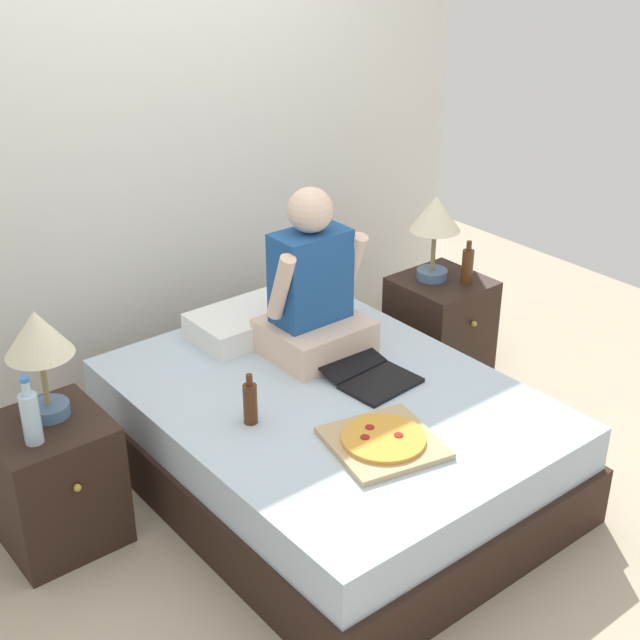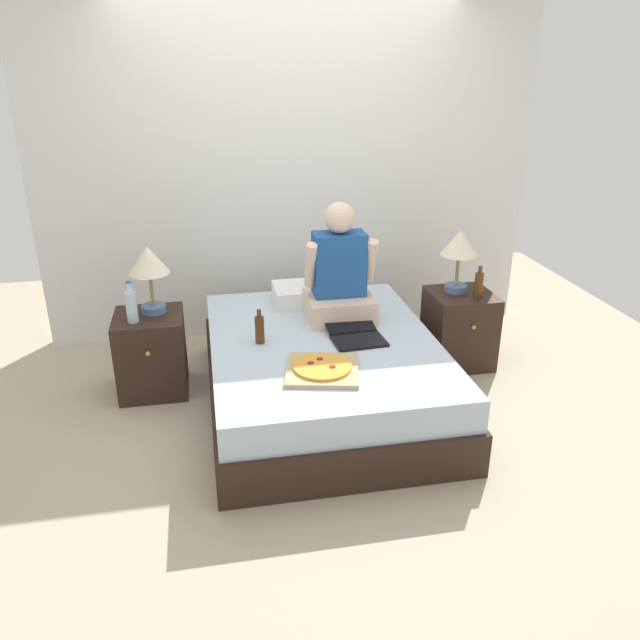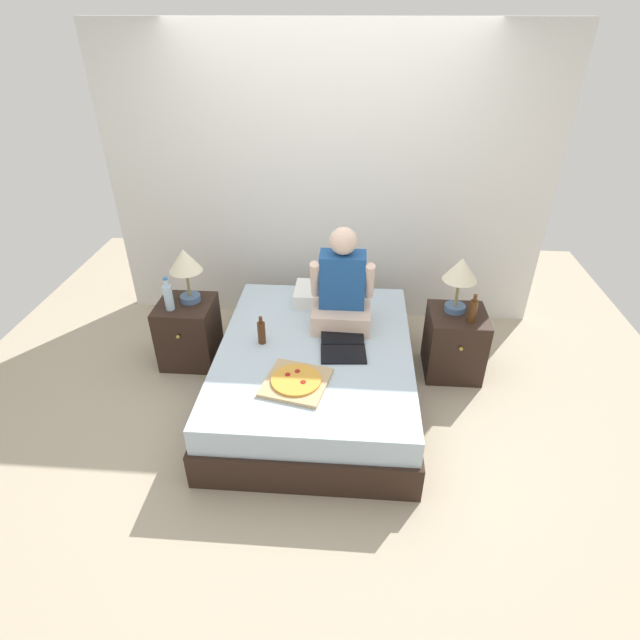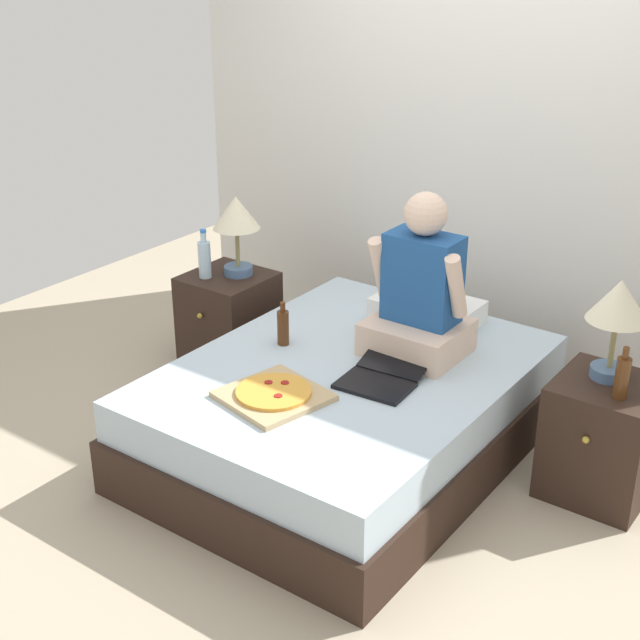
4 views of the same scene
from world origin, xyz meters
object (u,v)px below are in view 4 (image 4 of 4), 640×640
object	(u,v)px
water_bottle	(205,258)
beer_bottle_on_bed	(283,327)
lamp_on_right_nightstand	(618,308)
beer_bottle	(622,377)
nightstand_right	(602,438)
nightstand_left	(229,320)
person_seated	(420,296)
pizza_box	(274,395)
lamp_on_left_nightstand	(236,218)
bed	(347,411)
laptop	(382,377)

from	to	relation	value
water_bottle	beer_bottle_on_bed	size ratio (longest dim) A/B	1.25
lamp_on_right_nightstand	beer_bottle	xyz separation A→B (m)	(0.10, -0.15, -0.23)
water_bottle	nightstand_right	world-z (taller)	water_bottle
water_bottle	lamp_on_right_nightstand	distance (m)	2.24
nightstand_left	water_bottle	xyz separation A→B (m)	(-0.08, -0.09, 0.38)
water_bottle	nightstand_right	xyz separation A→B (m)	(2.25, 0.09, -0.38)
lamp_on_right_nightstand	person_seated	bearing A→B (deg)	-172.84
beer_bottle	pizza_box	world-z (taller)	beer_bottle
nightstand_left	person_seated	xyz separation A→B (m)	(1.26, -0.06, 0.48)
nightstand_right	lamp_on_left_nightstand	bearing A→B (deg)	178.65
nightstand_right	pizza_box	distance (m)	1.45
bed	lamp_on_right_nightstand	size ratio (longest dim) A/B	4.20
lamp_on_left_nightstand	laptop	bearing A→B (deg)	-20.76
person_seated	pizza_box	size ratio (longest dim) A/B	1.63
beer_bottle	person_seated	size ratio (longest dim) A/B	0.29
water_bottle	person_seated	xyz separation A→B (m)	(1.34, 0.03, 0.09)
nightstand_left	beer_bottle	xyz separation A→B (m)	(2.24, -0.10, 0.37)
laptop	lamp_on_left_nightstand	bearing A→B (deg)	159.24
beer_bottle	beer_bottle_on_bed	distance (m)	1.58
lamp_on_left_nightstand	beer_bottle	xyz separation A→B (m)	(2.20, -0.15, -0.23)
nightstand_left	pizza_box	size ratio (longest dim) A/B	1.14
bed	lamp_on_right_nightstand	world-z (taller)	lamp_on_right_nightstand
bed	laptop	xyz separation A→B (m)	(0.20, -0.03, 0.25)
bed	nightstand_left	size ratio (longest dim) A/B	3.49
beer_bottle	laptop	size ratio (longest dim) A/B	0.53
lamp_on_left_nightstand	lamp_on_right_nightstand	size ratio (longest dim) A/B	1.00
beer_bottle_on_bed	lamp_on_right_nightstand	bearing A→B (deg)	16.43
nightstand_right	beer_bottle	xyz separation A→B (m)	(0.07, -0.10, 0.37)
nightstand_right	person_seated	xyz separation A→B (m)	(-0.91, -0.06, 0.48)
water_bottle	pizza_box	xyz separation A→B (m)	(1.08, -0.74, -0.18)
water_bottle	person_seated	world-z (taller)	person_seated
water_bottle	lamp_on_right_nightstand	world-z (taller)	lamp_on_right_nightstand
nightstand_left	beer_bottle_on_bed	bearing A→B (deg)	-28.59
nightstand_right	pizza_box	bearing A→B (deg)	-144.71
beer_bottle	bed	bearing A→B (deg)	-165.63
lamp_on_left_nightstand	laptop	xyz separation A→B (m)	(1.25, -0.47, -0.39)
person_seated	laptop	world-z (taller)	person_seated
nightstand_left	person_seated	bearing A→B (deg)	-2.74
nightstand_left	pizza_box	distance (m)	1.31
nightstand_left	lamp_on_right_nightstand	bearing A→B (deg)	1.34
person_seated	beer_bottle_on_bed	bearing A→B (deg)	-150.89
lamp_on_left_nightstand	pizza_box	size ratio (longest dim) A/B	0.94
person_seated	laptop	size ratio (longest dim) A/B	1.78
beer_bottle	beer_bottle_on_bed	world-z (taller)	beer_bottle
water_bottle	pizza_box	bearing A→B (deg)	-34.58
person_seated	beer_bottle_on_bed	xyz separation A→B (m)	(-0.57, -0.32, -0.20)
nightstand_left	lamp_on_right_nightstand	distance (m)	2.22
water_bottle	nightstand_left	bearing A→B (deg)	48.35
nightstand_right	beer_bottle_on_bed	distance (m)	1.55
bed	nightstand_left	bearing A→B (deg)	159.96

